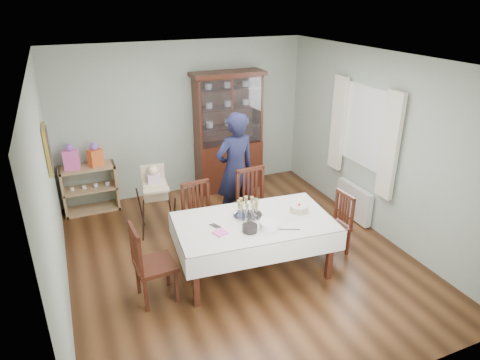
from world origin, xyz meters
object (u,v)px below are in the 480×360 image
chair_end_right (333,235)px  birthday_cake (299,209)px  gift_bag_orange (95,156)px  chair_far_left (201,230)px  china_cabinet (228,130)px  chair_far_right (256,219)px  high_chair (156,205)px  gift_bag_pink (71,158)px  chair_end_left (155,277)px  champagne_tray (248,211)px  sideboard (90,189)px  dining_table (254,246)px  woman (235,170)px

chair_end_right → birthday_cake: (-0.59, -0.01, 0.55)m
birthday_cake → gift_bag_orange: (-2.28, 2.67, 0.17)m
chair_end_right → birthday_cake: bearing=-92.9°
chair_end_right → chair_far_left: bearing=-119.7°
china_cabinet → chair_far_right: size_ratio=2.05×
china_cabinet → high_chair: 2.06m
chair_end_right → high_chair: bearing=-130.3°
chair_end_right → gift_bag_pink: bearing=-133.2°
chair_end_left → birthday_cake: chair_end_left is taller
high_chair → champagne_tray: 1.74m
high_chair → sideboard: bearing=134.6°
chair_end_left → gift_bag_orange: 2.79m
dining_table → woman: size_ratio=1.14×
sideboard → gift_bag_pink: 0.63m
dining_table → chair_far_right: size_ratio=1.97×
chair_end_right → gift_bag_pink: size_ratio=2.05×
chair_far_left → china_cabinet: bearing=54.2°
chair_far_right → chair_end_right: bearing=-45.4°
gift_bag_orange → sideboard: bearing=172.8°
chair_far_left → chair_end_right: size_ratio=1.11×
chair_far_right → chair_end_right: 1.15m
woman → chair_end_right: bearing=116.3°
chair_far_right → gift_bag_pink: 3.12m
woman → high_chair: woman is taller
chair_far_right → high_chair: 1.54m
dining_table → gift_bag_orange: size_ratio=5.29×
china_cabinet → champagne_tray: (-0.73, -2.50, -0.29)m
woman → gift_bag_pink: 2.66m
chair_far_left → dining_table: bearing=-64.5°
chair_far_left → gift_bag_orange: size_ratio=2.49×
sideboard → chair_far_right: bearing=-40.9°
sideboard → high_chair: high_chair is taller
sideboard → chair_end_left: 2.75m
chair_far_right → gift_bag_orange: size_ratio=2.68×
chair_end_left → champagne_tray: (1.30, 0.18, 0.53)m
sideboard → birthday_cake: (2.44, -2.69, 0.41)m
china_cabinet → chair_far_left: bearing=-122.1°
sideboard → gift_bag_pink: bearing=-174.6°
dining_table → chair_end_right: (1.23, -0.01, -0.12)m
china_cabinet → champagne_tray: bearing=-106.2°
gift_bag_orange → chair_end_left: bearing=-83.2°
dining_table → champagne_tray: (-0.02, 0.15, 0.45)m
woman → champagne_tray: bearing=66.0°
high_chair → china_cabinet: bearing=39.0°
birthday_cake → chair_far_right: bearing=107.5°
chair_far_right → woman: bearing=99.3°
sideboard → chair_far_right: chair_far_right is taller
woman → high_chair: (-1.20, 0.28, -0.50)m
sideboard → chair_end_left: chair_end_left is taller
sideboard → gift_bag_pink: gift_bag_pink is taller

